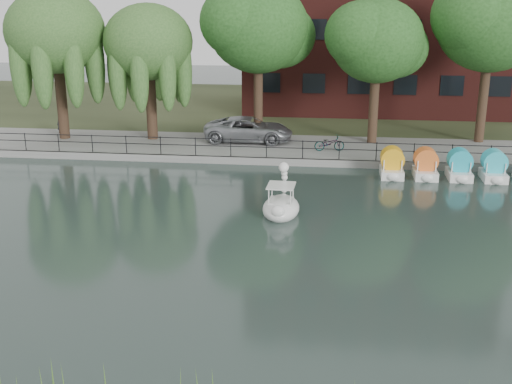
% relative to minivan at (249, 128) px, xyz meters
% --- Properties ---
extents(ground_plane, '(120.00, 120.00, 0.00)m').
position_rel_minivan_xyz_m(ground_plane, '(1.46, -16.90, -1.25)').
color(ground_plane, '#364740').
extents(promenade, '(40.00, 6.00, 0.40)m').
position_rel_minivan_xyz_m(promenade, '(1.46, -0.90, -1.05)').
color(promenade, gray).
rests_on(promenade, ground_plane).
extents(kerb, '(40.00, 0.25, 0.40)m').
position_rel_minivan_xyz_m(kerb, '(1.46, -3.85, -1.05)').
color(kerb, gray).
rests_on(kerb, ground_plane).
extents(land_strip, '(60.00, 22.00, 0.36)m').
position_rel_minivan_xyz_m(land_strip, '(1.46, 13.10, -1.07)').
color(land_strip, '#47512D').
rests_on(land_strip, ground_plane).
extents(railing, '(32.00, 0.05, 1.00)m').
position_rel_minivan_xyz_m(railing, '(1.46, -3.65, -0.11)').
color(railing, black).
rests_on(railing, promenade).
extents(willow_left, '(5.88, 5.88, 9.01)m').
position_rel_minivan_xyz_m(willow_left, '(-11.54, -0.40, 5.62)').
color(willow_left, '#473323').
rests_on(willow_left, promenade).
extents(willow_mid, '(5.32, 5.32, 8.15)m').
position_rel_minivan_xyz_m(willow_mid, '(-6.04, 0.10, 4.99)').
color(willow_mid, '#473323').
rests_on(willow_mid, promenade).
extents(broadleaf_center, '(6.00, 6.00, 9.25)m').
position_rel_minivan_xyz_m(broadleaf_center, '(0.46, 1.10, 5.81)').
color(broadleaf_center, '#473323').
rests_on(broadleaf_center, promenade).
extents(broadleaf_right, '(5.40, 5.40, 8.32)m').
position_rel_minivan_xyz_m(broadleaf_right, '(7.46, 0.60, 5.13)').
color(broadleaf_right, '#473323').
rests_on(broadleaf_right, promenade).
extents(broadleaf_far, '(6.30, 6.30, 9.71)m').
position_rel_minivan_xyz_m(broadleaf_far, '(13.96, 1.60, 6.14)').
color(broadleaf_far, '#473323').
rests_on(broadleaf_far, promenade).
extents(minivan, '(2.85, 6.15, 1.71)m').
position_rel_minivan_xyz_m(minivan, '(0.00, 0.00, 0.00)').
color(minivan, gray).
rests_on(minivan, promenade).
extents(bicycle, '(0.87, 1.79, 1.00)m').
position_rel_minivan_xyz_m(bicycle, '(4.91, -1.83, -0.35)').
color(bicycle, gray).
rests_on(bicycle, promenade).
extents(pedestrian, '(0.85, 0.73, 1.98)m').
position_rel_minivan_xyz_m(pedestrian, '(-11.62, -0.45, 0.14)').
color(pedestrian, black).
rests_on(pedestrian, promenade).
extents(swan_boat, '(1.68, 2.63, 2.12)m').
position_rel_minivan_xyz_m(swan_boat, '(2.94, -11.86, -0.79)').
color(swan_boat, white).
rests_on(swan_boat, ground_plane).
extents(pedal_boat_row, '(11.35, 1.70, 1.40)m').
position_rel_minivan_xyz_m(pedal_boat_row, '(13.27, -5.36, -0.65)').
color(pedal_boat_row, white).
rests_on(pedal_boat_row, ground_plane).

